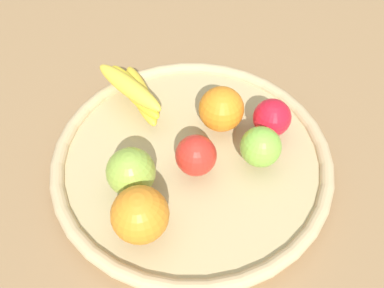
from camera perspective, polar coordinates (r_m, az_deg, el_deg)
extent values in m
plane|color=#926E49|center=(0.71, 0.00, -2.94)|extent=(2.40, 2.40, 0.00)
cylinder|color=tan|center=(0.70, 0.00, -2.32)|extent=(0.46, 0.46, 0.03)
torus|color=tan|center=(0.68, 0.00, -1.69)|extent=(0.47, 0.47, 0.02)
sphere|color=red|center=(0.63, 0.56, -1.62)|extent=(0.09, 0.09, 0.07)
sphere|color=red|center=(0.69, 11.26, 3.68)|extent=(0.09, 0.09, 0.06)
sphere|color=#88A93C|center=(0.61, -8.63, -3.92)|extent=(0.09, 0.09, 0.08)
ellipsoid|color=yellow|center=(0.75, -7.24, 6.94)|extent=(0.16, 0.11, 0.03)
ellipsoid|color=yellow|center=(0.74, -8.18, 7.45)|extent=(0.17, 0.08, 0.03)
ellipsoid|color=yellow|center=(0.72, -8.90, 7.97)|extent=(0.16, 0.05, 0.03)
sphere|color=#80B93E|center=(0.65, 9.69, -0.39)|extent=(0.08, 0.08, 0.07)
sphere|color=orange|center=(0.69, 3.89, 5.12)|extent=(0.11, 0.11, 0.08)
sphere|color=orange|center=(0.57, -7.37, -9.90)|extent=(0.10, 0.10, 0.08)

